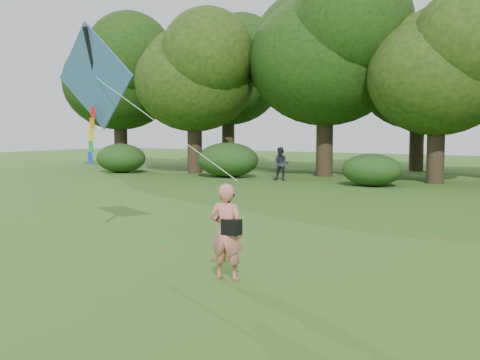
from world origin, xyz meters
The scene contains 7 objects.
ground centered at (0.00, 0.00, 0.00)m, with size 100.00×100.00×0.00m, color #265114.
man_kite_flyer centered at (-0.40, 0.10, 0.81)m, with size 0.59×0.39×1.63m, color #DD7868.
bystander_left centered at (-8.65, 17.40, 0.81)m, with size 0.79×0.61×1.62m, color #292937.
crossbody_bag centered at (-0.28, 0.07, 0.92)m, with size 0.43×0.20×0.68m.
flying_kite centered at (-5.02, 1.71, 3.65)m, with size 6.11×2.10×3.22m.
shrub_band centered at (-0.72, 17.60, 0.86)m, with size 39.15×3.22×1.88m.
fallen_leaves centered at (-1.20, 7.06, 0.01)m, with size 10.90×9.23×0.01m.
Camera 1 is at (5.06, -8.19, 2.54)m, focal length 45.00 mm.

